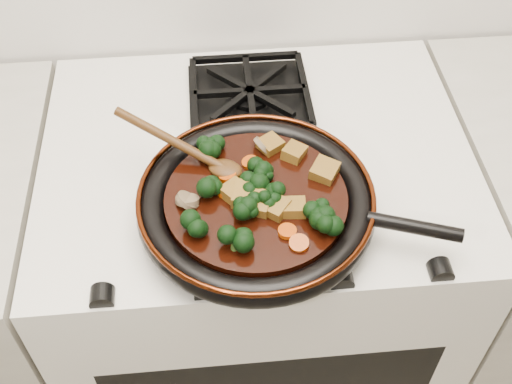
{
  "coord_description": "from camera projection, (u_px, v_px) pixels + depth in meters",
  "views": [
    {
      "loc": [
        -0.07,
        0.89,
        1.7
      ],
      "look_at": [
        -0.02,
        1.54,
        0.97
      ],
      "focal_mm": 45.0,
      "sensor_mm": 36.0,
      "label": 1
    }
  ],
  "objects": [
    {
      "name": "broccoli_floret_1",
      "position": [
        270.0,
        198.0,
        0.97
      ],
      "size": [
        0.09,
        0.08,
        0.07
      ],
      "primitive_type": null,
      "rotation": [
        -0.02,
        0.23,
        2.61
      ],
      "color": "black",
      "rests_on": "braising_sauce"
    },
    {
      "name": "tofu_cube_4",
      "position": [
        274.0,
        207.0,
        0.96
      ],
      "size": [
        0.05,
        0.05,
        0.03
      ],
      "primitive_type": "cube",
      "rotation": [
        -0.06,
        0.05,
        2.47
      ],
      "color": "brown",
      "rests_on": "braising_sauce"
    },
    {
      "name": "mushroom_slice_1",
      "position": [
        187.0,
        201.0,
        0.97
      ],
      "size": [
        0.04,
        0.05,
        0.03
      ],
      "primitive_type": "cylinder",
      "rotation": [
        0.68,
        0.0,
        1.92
      ],
      "color": "brown",
      "rests_on": "braising_sauce"
    },
    {
      "name": "burner_grate_back",
      "position": [
        250.0,
        95.0,
        1.21
      ],
      "size": [
        0.23,
        0.23,
        0.03
      ],
      "primitive_type": null,
      "color": "black",
      "rests_on": "stove"
    },
    {
      "name": "broccoli_floret_7",
      "position": [
        209.0,
        191.0,
        0.98
      ],
      "size": [
        0.07,
        0.07,
        0.06
      ],
      "primitive_type": null,
      "rotation": [
        0.03,
        0.11,
        1.72
      ],
      "color": "black",
      "rests_on": "braising_sauce"
    },
    {
      "name": "broccoli_floret_5",
      "position": [
        318.0,
        216.0,
        0.94
      ],
      "size": [
        0.09,
        0.08,
        0.06
      ],
      "primitive_type": null,
      "rotation": [
        -0.14,
        0.06,
        2.2
      ],
      "color": "black",
      "rests_on": "braising_sauce"
    },
    {
      "name": "tofu_cube_1",
      "position": [
        247.0,
        196.0,
        0.97
      ],
      "size": [
        0.05,
        0.05,
        0.02
      ],
      "primitive_type": "cube",
      "rotation": [
        -0.0,
        -0.02,
        2.9
      ],
      "color": "brown",
      "rests_on": "braising_sauce"
    },
    {
      "name": "skillet",
      "position": [
        257.0,
        203.0,
        0.99
      ],
      "size": [
        0.48,
        0.37,
        0.05
      ],
      "rotation": [
        0.0,
        0.0,
        -0.33
      ],
      "color": "black",
      "rests_on": "burner_grate_front"
    },
    {
      "name": "mushroom_slice_2",
      "position": [
        187.0,
        200.0,
        0.97
      ],
      "size": [
        0.04,
        0.04,
        0.02
      ],
      "primitive_type": "cylinder",
      "rotation": [
        0.43,
        0.0,
        2.99
      ],
      "color": "brown",
      "rests_on": "braising_sauce"
    },
    {
      "name": "broccoli_floret_0",
      "position": [
        263.0,
        171.0,
        1.01
      ],
      "size": [
        0.09,
        0.08,
        0.06
      ],
      "primitive_type": null,
      "rotation": [
        -0.14,
        -0.05,
        1.01
      ],
      "color": "black",
      "rests_on": "braising_sauce"
    },
    {
      "name": "tofu_cube_5",
      "position": [
        234.0,
        192.0,
        0.98
      ],
      "size": [
        0.05,
        0.05,
        0.02
      ],
      "primitive_type": "cube",
      "rotation": [
        0.02,
        0.04,
        0.71
      ],
      "color": "brown",
      "rests_on": "braising_sauce"
    },
    {
      "name": "broccoli_floret_8",
      "position": [
        235.0,
        243.0,
        0.91
      ],
      "size": [
        0.09,
        0.09,
        0.08
      ],
      "primitive_type": null,
      "rotation": [
        0.25,
        0.15,
        2.1
      ],
      "color": "black",
      "rests_on": "braising_sauce"
    },
    {
      "name": "broccoli_floret_2",
      "position": [
        197.0,
        229.0,
        0.93
      ],
      "size": [
        0.09,
        0.09,
        0.07
      ],
      "primitive_type": null,
      "rotation": [
        -0.21,
        -0.07,
        0.54
      ],
      "color": "black",
      "rests_on": "braising_sauce"
    },
    {
      "name": "carrot_coin_4",
      "position": [
        250.0,
        162.0,
        1.02
      ],
      "size": [
        0.03,
        0.03,
        0.01
      ],
      "primitive_type": "cylinder",
      "rotation": [
        0.01,
        -0.21,
        0.0
      ],
      "color": "#B53B05",
      "rests_on": "braising_sauce"
    },
    {
      "name": "stove",
      "position": [
        256.0,
        291.0,
        1.47
      ],
      "size": [
        0.76,
        0.6,
        0.9
      ],
      "primitive_type": "cube",
      "color": "silver",
      "rests_on": "ground"
    },
    {
      "name": "wooden_spoon",
      "position": [
        197.0,
        154.0,
        1.02
      ],
      "size": [
        0.13,
        0.09,
        0.2
      ],
      "rotation": [
        0.0,
        0.0,
        2.65
      ],
      "color": "#44270E",
      "rests_on": "braising_sauce"
    },
    {
      "name": "tofu_cube_7",
      "position": [
        270.0,
        145.0,
        1.05
      ],
      "size": [
        0.05,
        0.05,
        0.02
      ],
      "primitive_type": "cube",
      "rotation": [
        0.05,
        0.03,
        0.61
      ],
      "color": "brown",
      "rests_on": "braising_sauce"
    },
    {
      "name": "burner_grate_front",
      "position": [
        265.0,
        208.0,
        1.03
      ],
      "size": [
        0.23,
        0.23,
        0.03
      ],
      "primitive_type": null,
      "color": "black",
      "rests_on": "stove"
    },
    {
      "name": "carrot_coin_2",
      "position": [
        299.0,
        243.0,
        0.92
      ],
      "size": [
        0.03,
        0.03,
        0.01
      ],
      "primitive_type": "cylinder",
      "rotation": [
        0.17,
        -0.1,
        0.0
      ],
      "color": "#B53B05",
      "rests_on": "braising_sauce"
    },
    {
      "name": "tofu_cube_6",
      "position": [
        324.0,
        171.0,
        1.01
      ],
      "size": [
        0.05,
        0.06,
        0.03
      ],
      "primitive_type": "cube",
      "rotation": [
        0.08,
        -0.05,
        1.02
      ],
      "color": "brown",
      "rests_on": "braising_sauce"
    },
    {
      "name": "broccoli_floret_4",
      "position": [
        250.0,
        208.0,
        0.95
      ],
      "size": [
        0.06,
        0.07,
        0.06
      ],
      "primitive_type": null,
      "rotation": [
        0.0,
        0.08,
        1.63
      ],
      "color": "black",
      "rests_on": "braising_sauce"
    },
    {
      "name": "tofu_cube_2",
      "position": [
        257.0,
        203.0,
        0.96
      ],
      "size": [
        0.06,
        0.06,
        0.03
      ],
      "primitive_type": "cube",
      "rotation": [
        -0.06,
        0.01,
        2.74
      ],
      "color": "brown",
      "rests_on": "braising_sauce"
    },
    {
      "name": "broccoli_floret_6",
      "position": [
        211.0,
        150.0,
        1.04
      ],
      "size": [
        0.09,
        0.09,
        0.06
      ],
      "primitive_type": null,
      "rotation": [
        -0.11,
        -0.0,
        0.97
      ],
      "color": "black",
      "rests_on": "braising_sauce"
    },
    {
      "name": "broccoli_floret_9",
      "position": [
        254.0,
        185.0,
        0.98
      ],
      "size": [
        0.09,
        0.09,
        0.06
      ],
      "primitive_type": null,
      "rotation": [
        0.13,
        0.0,
        0.76
      ],
      "color": "black",
      "rests_on": "braising_sauce"
    },
    {
      "name": "carrot_coin_3",
      "position": [
        287.0,
        231.0,
        0.93
      ],
      "size": [
        0.03,
        0.03,
        0.01
      ],
      "primitive_type": "cylinder",
      "rotation": [
        -0.04,
        0.01,
        0.0
      ],
      "color": "#B53B05",
      "rests_on": "braising_sauce"
    },
    {
      "name": "carrot_coin_1",
      "position": [
        228.0,
        176.0,
        1.0
      ],
      "size": [
        0.03,
        0.03,
        0.02
      ],
      "primitive_type": "cylinder",
      "rotation": [
        -0.19,
        -0.19,
        0.0
      ],
      "color": "#B53B05",
      "rests_on": "braising_sauce"
    },
    {
      "name": "tofu_cube_3",
      "position": [
        294.0,
        208.0,
        0.96
      ],
      "size": [
        0.04,
        0.04,
        0.02
      ],
      "primitive_type": "cube",
      "rotation": [
        0.09,
        0.03,
        3.06
      ],
      "color": "brown",
      "rests_on": "braising_sauce"
    },
    {
      "name": "braising_sauce",
      "position": [
        256.0,
        201.0,
        0.99
      ],
      "size": [
        0.28,
        0.28,
        0.02
      ],
      "primitive_type": "cylinder",
      "color": "black",
      "rests_on": "skillet"
    },
    {
      "name": "broccoli_floret_3",
      "position": [
        324.0,
        220.0,
        0.93
      ],
      "size": [
        0.09,
        0.09,
        0.08
      ],
      "primitive_type": null,
      "rotation": [
        -0.11,
        -0.25,
        2.52
      ],
      "color": "black",
      "rests_on": "braising_sauce"
    },
    {
      "name": "tofu_cube_0",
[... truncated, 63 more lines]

